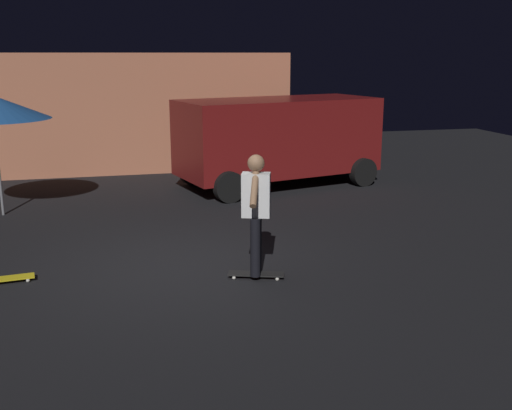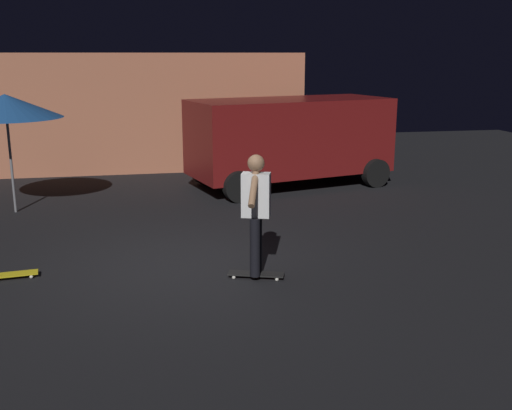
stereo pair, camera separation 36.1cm
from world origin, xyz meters
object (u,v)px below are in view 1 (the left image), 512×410
(parked_van, at_px, (278,137))
(skateboard_ridden, at_px, (256,274))
(skateboard_spare, at_px, (4,279))
(skater, at_px, (256,206))

(parked_van, distance_m, skateboard_ridden, 6.26)
(parked_van, height_order, skateboard_spare, parked_van)
(skateboard_spare, bearing_deg, skater, -10.24)
(skateboard_ridden, relative_size, skater, 0.48)
(skateboard_ridden, xyz_separation_m, skater, (0.00, -0.00, 0.98))
(parked_van, bearing_deg, skateboard_spare, -135.42)
(skateboard_spare, xyz_separation_m, skater, (3.38, -0.61, 0.98))
(skateboard_spare, distance_m, skater, 3.58)
(skateboard_ridden, distance_m, skater, 0.98)
(parked_van, xyz_separation_m, skateboard_spare, (-5.32, -5.24, -1.11))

